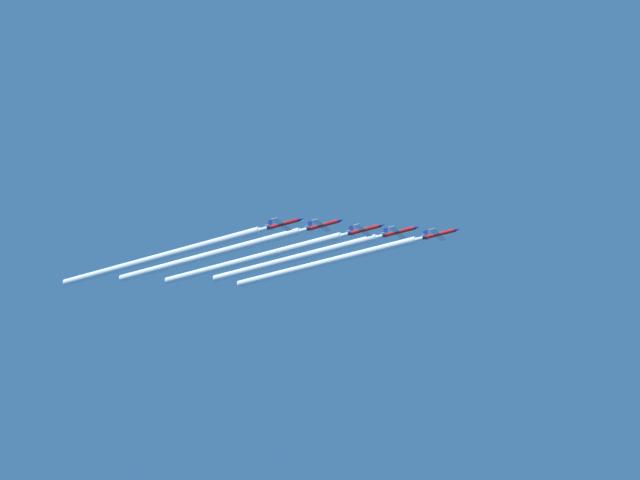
{
  "coord_description": "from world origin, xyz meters",
  "views": [
    {
      "loc": [
        290.65,
        150.61,
        2.3
      ],
      "look_at": [
        -0.0,
        -14.63,
        174.25
      ],
      "focal_mm": 69.88,
      "sensor_mm": 36.0,
      "label": 1
    }
  ],
  "objects_px": {
    "jet_third_echelon": "(365,229)",
    "jet_fifth_echelon": "(284,223)",
    "jet_lead": "(440,234)",
    "jet_fourth_echelon": "(324,225)",
    "jet_second_echelon": "(400,231)"
  },
  "relations": [
    {
      "from": "jet_fourth_echelon",
      "to": "jet_fifth_echelon",
      "type": "height_order",
      "value": "jet_fourth_echelon"
    },
    {
      "from": "jet_lead",
      "to": "jet_fourth_echelon",
      "type": "xyz_separation_m",
      "value": [
        28.43,
        -24.46,
        -3.55
      ]
    },
    {
      "from": "jet_lead",
      "to": "jet_fifth_echelon",
      "type": "distance_m",
      "value": 49.89
    },
    {
      "from": "jet_third_echelon",
      "to": "jet_fourth_echelon",
      "type": "relative_size",
      "value": 1.0
    },
    {
      "from": "jet_third_echelon",
      "to": "jet_fourth_echelon",
      "type": "xyz_separation_m",
      "value": [
        10.27,
        -8.28,
        -0.95
      ]
    },
    {
      "from": "jet_second_echelon",
      "to": "jet_fourth_echelon",
      "type": "xyz_separation_m",
      "value": [
        18.74,
        -15.6,
        -2.22
      ]
    },
    {
      "from": "jet_lead",
      "to": "jet_fourth_echelon",
      "type": "height_order",
      "value": "jet_lead"
    },
    {
      "from": "jet_lead",
      "to": "jet_fourth_echelon",
      "type": "distance_m",
      "value": 37.67
    },
    {
      "from": "jet_lead",
      "to": "jet_fifth_echelon",
      "type": "relative_size",
      "value": 1.0
    },
    {
      "from": "jet_lead",
      "to": "jet_third_echelon",
      "type": "height_order",
      "value": "jet_lead"
    },
    {
      "from": "jet_fifth_echelon",
      "to": "jet_second_echelon",
      "type": "bearing_deg",
      "value": 139.14
    },
    {
      "from": "jet_third_echelon",
      "to": "jet_fifth_echelon",
      "type": "bearing_deg",
      "value": -40.87
    },
    {
      "from": "jet_second_echelon",
      "to": "jet_fourth_echelon",
      "type": "distance_m",
      "value": 24.49
    },
    {
      "from": "jet_third_echelon",
      "to": "jet_fourth_echelon",
      "type": "distance_m",
      "value": 13.23
    },
    {
      "from": "jet_third_echelon",
      "to": "jet_lead",
      "type": "bearing_deg",
      "value": 138.31
    }
  ]
}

